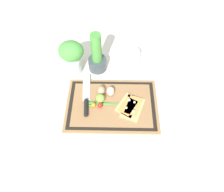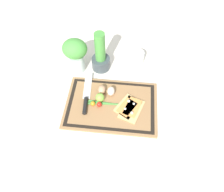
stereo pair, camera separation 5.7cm
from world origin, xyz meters
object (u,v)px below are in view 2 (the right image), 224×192
Objects in this scene: sauce_jar at (138,58)px; herb_glass at (75,53)px; lime at (100,97)px; cherry_tomato_yellow at (93,104)px; pizza_slice_far at (128,106)px; egg_brown at (102,90)px; egg_pink at (111,91)px; knife at (86,99)px; herb_pot at (101,57)px; cherry_tomato_red at (99,104)px; pizza_slice_near at (132,109)px.

herb_glass is (-0.36, -0.09, 0.09)m from sauce_jar.
lime reaches higher than cherry_tomato_yellow.
pizza_slice_far is 3.43× the size of lime.
egg_brown and egg_pink have the same top height.
egg_brown reaches higher than knife.
egg_pink is 0.21× the size of herb_pot.
egg_pink is (-0.10, 0.08, 0.02)m from pizza_slice_far.
egg_pink is at bearing 58.71° from cherry_tomato_red.
sauce_jar reaches higher than pizza_slice_far.
cherry_tomato_red reaches higher than pizza_slice_far.
herb_glass reaches higher than pizza_slice_near.
herb_glass is (-0.32, 0.25, 0.11)m from pizza_slice_far.
pizza_slice_far is 0.17m from egg_brown.
lime is 1.75× the size of cherry_tomato_red.
pizza_slice_far is 3.09× the size of egg_brown.
egg_pink is at bearing 24.06° from knife.
knife is at bearing -174.58° from lime.
cherry_tomato_yellow is at bearing -122.68° from sauce_jar.
egg_brown is 1.00× the size of egg_pink.
lime is 0.19× the size of herb_pot.
knife is at bearing 146.47° from cherry_tomato_yellow.
herb_pot reaches higher than egg_pink.
egg_pink reaches higher than pizza_slice_near.
egg_brown is 0.05m from egg_pink.
pizza_slice_near and pizza_slice_far have the same top height.
cherry_tomato_yellow is (-0.03, 0.00, -0.00)m from cherry_tomato_red.
cherry_tomato_red is 0.11× the size of herb_pot.
lime is 0.22× the size of herb_glass.
egg_brown is 0.26m from herb_glass.
egg_pink is at bearing 43.15° from lime.
cherry_tomato_red is at bearing -21.60° from knife.
pizza_slice_far and cherry_tomato_yellow have the same top height.
sauce_jar reaches higher than cherry_tomato_red.
lime is 0.05m from cherry_tomato_yellow.
sauce_jar is at bearing 50.44° from knife.
egg_brown is 0.32m from sauce_jar.
herb_pot reaches higher than cherry_tomato_red.
knife is 0.05m from cherry_tomato_yellow.
herb_pot is (-0.20, 0.29, 0.07)m from pizza_slice_near.
sauce_jar is at bearing 58.84° from lime.
lime reaches higher than cherry_tomato_red.
cherry_tomato_yellow reaches higher than knife.
pizza_slice_near is at bearing -55.49° from herb_pot.
lime is at bearing 166.45° from pizza_slice_near.
herb_pot reaches higher than herb_glass.
sauce_jar is 0.39× the size of herb_glass.
egg_brown is (-0.15, 0.09, 0.02)m from pizza_slice_far.
herb_pot reaches higher than egg_brown.
herb_glass is (-0.17, 0.22, 0.09)m from lime.
egg_pink is (0.05, -0.01, 0.00)m from egg_brown.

